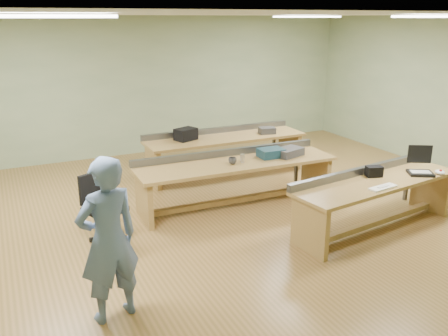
{
  "coord_description": "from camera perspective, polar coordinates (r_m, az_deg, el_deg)",
  "views": [
    {
      "loc": [
        -3.01,
        -6.24,
        2.96
      ],
      "look_at": [
        -0.27,
        -0.6,
        0.96
      ],
      "focal_mm": 38.0,
      "sensor_mm": 36.0,
      "label": 1
    }
  ],
  "objects": [
    {
      "name": "workbench_mid",
      "position": [
        7.68,
        1.39,
        -0.49
      ],
      "size": [
        3.31,
        0.99,
        0.86
      ],
      "rotation": [
        0.0,
        0.0,
        -0.03
      ],
      "color": "#A57C45",
      "rests_on": "floor"
    },
    {
      "name": "wall_back",
      "position": [
        10.77,
        -9.61,
        9.65
      ],
      "size": [
        10.0,
        0.04,
        3.0
      ],
      "primitive_type": "cube",
      "color": "#9EAE84",
      "rests_on": "floor"
    },
    {
      "name": "camera_bag",
      "position": [
        7.21,
        17.59,
        -0.39
      ],
      "size": [
        0.26,
        0.2,
        0.15
      ],
      "primitive_type": "cube",
      "rotation": [
        0.0,
        0.0,
        -0.28
      ],
      "color": "black",
      "rests_on": "workbench_front"
    },
    {
      "name": "person",
      "position": [
        4.85,
        -13.75,
        -8.45
      ],
      "size": [
        0.71,
        0.54,
        1.73
      ],
      "primitive_type": "imported",
      "rotation": [
        0.0,
        0.0,
        3.36
      ],
      "color": "slate",
      "rests_on": "floor"
    },
    {
      "name": "floor",
      "position": [
        7.54,
        -0.18,
        -5.45
      ],
      "size": [
        10.0,
        10.0,
        0.0
      ],
      "primitive_type": "plane",
      "color": "olive",
      "rests_on": "ground"
    },
    {
      "name": "workbench_front",
      "position": [
        7.15,
        17.72,
        -2.85
      ],
      "size": [
        2.85,
        1.09,
        0.86
      ],
      "rotation": [
        0.0,
        0.0,
        0.13
      ],
      "color": "#A57C45",
      "rests_on": "floor"
    },
    {
      "name": "laptop_screen",
      "position": [
        7.61,
        22.48,
        1.56
      ],
      "size": [
        0.31,
        0.19,
        0.27
      ],
      "primitive_type": "cube",
      "rotation": [
        0.0,
        0.0,
        -0.54
      ],
      "color": "black",
      "rests_on": "laptop_base"
    },
    {
      "name": "keyboard",
      "position": [
        6.77,
        18.59,
        -2.24
      ],
      "size": [
        0.45,
        0.19,
        0.02
      ],
      "primitive_type": "cube",
      "rotation": [
        0.0,
        0.0,
        0.11
      ],
      "color": "white",
      "rests_on": "workbench_front"
    },
    {
      "name": "parts_bin_grey",
      "position": [
        7.98,
        7.81,
        1.92
      ],
      "size": [
        0.54,
        0.42,
        0.13
      ],
      "primitive_type": "cube",
      "rotation": [
        0.0,
        0.0,
        0.29
      ],
      "color": "#323234",
      "rests_on": "workbench_mid"
    },
    {
      "name": "fluor_panels",
      "position": [
        6.93,
        -0.2,
        17.76
      ],
      "size": [
        6.2,
        3.5,
        0.03
      ],
      "color": "white",
      "rests_on": "ceiling"
    },
    {
      "name": "parts_bin_teal",
      "position": [
        7.87,
        5.68,
        1.82
      ],
      "size": [
        0.42,
        0.32,
        0.14
      ],
      "primitive_type": "cube",
      "rotation": [
        0.0,
        0.0,
        -0.04
      ],
      "color": "#133240",
      "rests_on": "workbench_mid"
    },
    {
      "name": "drinks_can",
      "position": [
        7.56,
        2.22,
        1.2
      ],
      "size": [
        0.08,
        0.08,
        0.13
      ],
      "primitive_type": "cylinder",
      "rotation": [
        0.0,
        0.0,
        -0.12
      ],
      "color": "silver",
      "rests_on": "workbench_mid"
    },
    {
      "name": "workbench_back",
      "position": [
        9.27,
        0.1,
        2.7
      ],
      "size": [
        3.16,
        0.87,
        0.86
      ],
      "rotation": [
        0.0,
        0.0,
        -0.01
      ],
      "color": "#A57C45",
      "rests_on": "floor"
    },
    {
      "name": "storage_box_back",
      "position": [
        8.96,
        -4.62,
        4.07
      ],
      "size": [
        0.46,
        0.4,
        0.22
      ],
      "primitive_type": "cube",
      "rotation": [
        0.0,
        0.0,
        0.36
      ],
      "color": "black",
      "rests_on": "workbench_back"
    },
    {
      "name": "ceiling",
      "position": [
        6.93,
        -0.2,
        18.01
      ],
      "size": [
        10.0,
        10.0,
        0.0
      ],
      "primitive_type": "plane",
      "color": "silver",
      "rests_on": "wall_back"
    },
    {
      "name": "tray_back",
      "position": [
        9.49,
        5.2,
        4.52
      ],
      "size": [
        0.34,
        0.28,
        0.12
      ],
      "primitive_type": "cube",
      "rotation": [
        0.0,
        0.0,
        -0.18
      ],
      "color": "#323234",
      "rests_on": "workbench_back"
    },
    {
      "name": "trackball_mouse",
      "position": [
        7.67,
        24.54,
        -0.46
      ],
      "size": [
        0.15,
        0.17,
        0.07
      ],
      "primitive_type": "ellipsoid",
      "rotation": [
        0.0,
        0.0,
        -0.13
      ],
      "color": "white",
      "rests_on": "workbench_front"
    },
    {
      "name": "laptop_base",
      "position": [
        7.55,
        22.55,
        -0.58
      ],
      "size": [
        0.44,
        0.42,
        0.04
      ],
      "primitive_type": "cube",
      "rotation": [
        0.0,
        0.0,
        -0.54
      ],
      "color": "black",
      "rests_on": "workbench_front"
    },
    {
      "name": "task_chair",
      "position": [
        6.67,
        -14.28,
        -5.9
      ],
      "size": [
        0.69,
        0.69,
        0.97
      ],
      "rotation": [
        0.0,
        0.0,
        0.42
      ],
      "color": "black",
      "rests_on": "floor"
    },
    {
      "name": "mug",
      "position": [
        7.47,
        1.02,
        0.87
      ],
      "size": [
        0.17,
        0.17,
        0.1
      ],
      "primitive_type": "imported",
      "rotation": [
        0.0,
        0.0,
        0.36
      ],
      "color": "#323234",
      "rests_on": "workbench_mid"
    }
  ]
}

